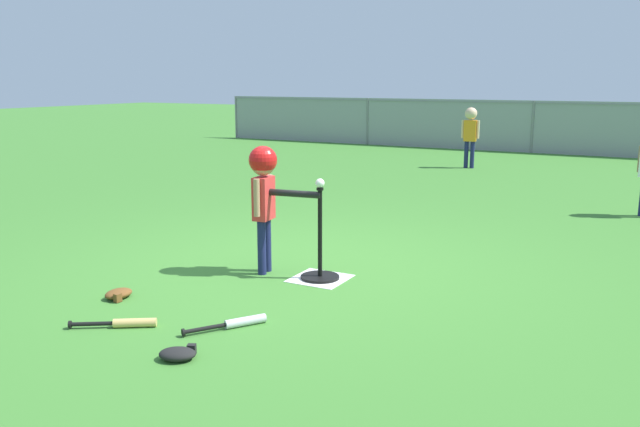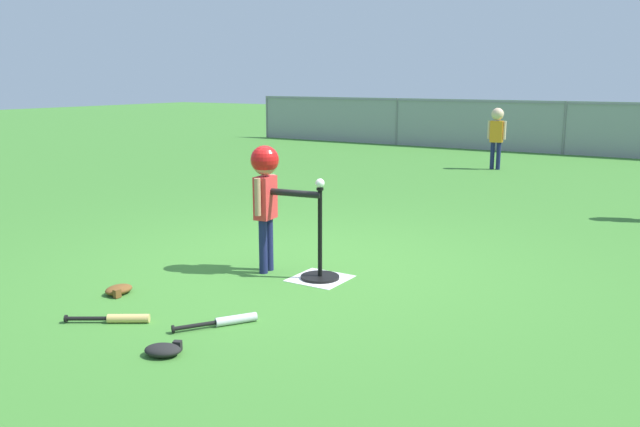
{
  "view_description": "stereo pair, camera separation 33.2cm",
  "coord_description": "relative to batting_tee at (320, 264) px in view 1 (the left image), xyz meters",
  "views": [
    {
      "loc": [
        2.81,
        -4.8,
        1.62
      ],
      "look_at": [
        0.34,
        -0.24,
        0.55
      ],
      "focal_mm": 36.83,
      "sensor_mm": 36.0,
      "label": 1
    },
    {
      "loc": [
        3.1,
        -4.64,
        1.62
      ],
      "look_at": [
        0.34,
        -0.24,
        0.55
      ],
      "focal_mm": 36.83,
      "sensor_mm": 36.0,
      "label": 2
    }
  ],
  "objects": [
    {
      "name": "ground_plane",
      "position": [
        -0.34,
        0.24,
        -0.13
      ],
      "size": [
        60.0,
        60.0,
        0.0
      ],
      "primitive_type": "plane",
      "color": "#3D7A2D"
    },
    {
      "name": "home_plate",
      "position": [
        0.0,
        0.0,
        -0.12
      ],
      "size": [
        0.44,
        0.44,
        0.01
      ],
      "primitive_type": "cube",
      "color": "white",
      "rests_on": "ground_plane"
    },
    {
      "name": "batting_tee",
      "position": [
        0.0,
        0.0,
        0.0
      ],
      "size": [
        0.32,
        0.32,
        0.76
      ],
      "color": "black",
      "rests_on": "ground_plane"
    },
    {
      "name": "baseball_on_tee",
      "position": [
        0.0,
        0.0,
        0.67
      ],
      "size": [
        0.07,
        0.07,
        0.07
      ],
      "primitive_type": "sphere",
      "color": "white",
      "rests_on": "batting_tee"
    },
    {
      "name": "batter_child",
      "position": [
        -0.49,
        -0.07,
        0.64
      ],
      "size": [
        0.63,
        0.31,
        1.08
      ],
      "color": "#191E4C",
      "rests_on": "ground_plane"
    },
    {
      "name": "fielder_near_right",
      "position": [
        -0.84,
        7.34,
        0.59
      ],
      "size": [
        0.33,
        0.22,
        1.11
      ],
      "color": "#191E4C",
      "rests_on": "ground_plane"
    },
    {
      "name": "spare_bat_silver",
      "position": [
        0.03,
        -1.21,
        -0.1
      ],
      "size": [
        0.36,
        0.51,
        0.06
      ],
      "color": "silver",
      "rests_on": "ground_plane"
    },
    {
      "name": "spare_bat_wood",
      "position": [
        -0.62,
        -1.57,
        -0.1
      ],
      "size": [
        0.51,
        0.35,
        0.06
      ],
      "color": "#DBB266",
      "rests_on": "ground_plane"
    },
    {
      "name": "glove_by_plate",
      "position": [
        0.02,
        -1.79,
        -0.09
      ],
      "size": [
        0.27,
        0.24,
        0.07
      ],
      "color": "black",
      "rests_on": "ground_plane"
    },
    {
      "name": "glove_near_bats",
      "position": [
        -1.1,
        -1.15,
        -0.09
      ],
      "size": [
        0.18,
        0.24,
        0.07
      ],
      "color": "brown",
      "rests_on": "ground_plane"
    },
    {
      "name": "outfield_fence",
      "position": [
        -0.34,
        10.5,
        0.49
      ],
      "size": [
        16.06,
        0.06,
        1.15
      ],
      "color": "slate",
      "rests_on": "ground_plane"
    }
  ]
}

